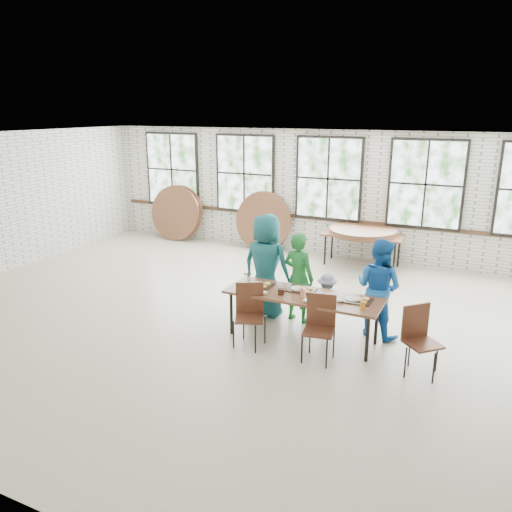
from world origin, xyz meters
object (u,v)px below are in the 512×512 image
(dining_table, at_px, (303,297))
(chair_near_left, at_px, (249,309))
(chair_near_right, at_px, (320,322))
(storage_table, at_px, (362,237))

(dining_table, distance_m, chair_near_left, 0.84)
(dining_table, bearing_deg, chair_near_left, -144.27)
(chair_near_left, relative_size, chair_near_right, 1.00)
(dining_table, bearing_deg, storage_table, 91.64)
(storage_table, bearing_deg, chair_near_left, -98.40)
(chair_near_left, relative_size, storage_table, 0.52)
(chair_near_right, relative_size, storage_table, 0.52)
(chair_near_left, height_order, chair_near_right, same)
(dining_table, relative_size, chair_near_left, 2.53)
(dining_table, height_order, storage_table, same)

